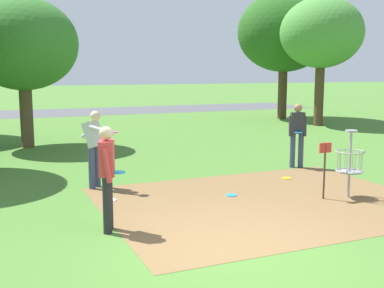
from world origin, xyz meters
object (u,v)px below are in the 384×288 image
Objects in this scene: player_waiting_left at (297,132)px; tree_mid_center at (23,44)px; frisbee_far_right at (231,195)px; tree_far_left at (284,32)px; frisbee_mid_grass at (107,175)px; disc_golf_basket at (347,161)px; player_foreground_watching at (107,173)px; player_waiting_right at (94,144)px; frisbee_by_tee at (287,178)px; tree_mid_right at (321,33)px; frisbee_scattered_a at (110,200)px.

tree_mid_center is at bearing 134.21° from player_waiting_left.
frisbee_far_right is 17.38m from tree_far_left.
frisbee_mid_grass is at bearing -139.27° from tree_far_left.
disc_golf_basket is 0.21× the size of tree_far_left.
disc_golf_basket is at bearing -45.12° from frisbee_mid_grass.
player_foreground_watching reaches higher than frisbee_far_right.
player_waiting_left reaches higher than frisbee_far_right.
player_waiting_right is 4.61m from frisbee_by_tee.
frisbee_far_right is 0.04× the size of tree_mid_center.
player_waiting_right is 7.12m from tree_mid_center.
player_waiting_left is (0.90, 2.98, 0.21)m from disc_golf_basket.
player_waiting_left is at bearing 73.15° from disc_golf_basket.
tree_mid_center is 0.84× the size of tree_mid_right.
player_waiting_left is 7.64× the size of frisbee_far_right.
tree_mid_right reaches higher than frisbee_by_tee.
frisbee_by_tee and frisbee_scattered_a have the same top height.
frisbee_mid_grass is (-4.90, 1.04, -0.96)m from player_waiting_left.
frisbee_scattered_a is (-2.40, 0.63, 0.00)m from frisbee_far_right.
player_waiting_right is 7.83× the size of frisbee_mid_grass.
disc_golf_basket is 16.93m from tree_far_left.
player_waiting_left is 10.93m from tree_mid_right.
tree_far_left reaches higher than frisbee_mid_grass.
tree_mid_right is (12.21, 9.19, 4.26)m from frisbee_scattered_a.
disc_golf_basket is 0.24× the size of tree_mid_right.
player_waiting_right is at bearing -178.64° from player_waiting_left.
tree_mid_center is at bearing 96.78° from frisbee_scattered_a.
frisbee_mid_grass is 0.04× the size of tree_mid_right.
player_waiting_left is 3.69m from frisbee_far_right.
tree_mid_right reaches higher than player_foreground_watching.
disc_golf_basket is 5.72× the size of frisbee_by_tee.
player_waiting_left reaches higher than frisbee_scattered_a.
disc_golf_basket is 0.81× the size of player_waiting_left.
frisbee_by_tee is 0.99× the size of frisbee_scattered_a.
tree_mid_center is (-0.93, 7.80, 3.41)m from frisbee_scattered_a.
frisbee_mid_grass is 16.55m from tree_far_left.
disc_golf_basket is 0.81× the size of player_foreground_watching.
frisbee_far_right is at bearing -68.45° from tree_mid_center.
tree_far_left is (0.34, 3.54, 0.30)m from tree_mid_right.
tree_far_left reaches higher than tree_mid_center.
frisbee_far_right is (-1.97, -0.89, 0.00)m from frisbee_by_tee.
tree_mid_right is at bearing 36.96° from frisbee_scattered_a.
tree_far_left reaches higher than player_waiting_left.
frisbee_by_tee and frisbee_far_right have the same top height.
frisbee_far_right is (-2.09, 1.04, -0.74)m from disc_golf_basket.
player_waiting_right is 0.29× the size of tree_mid_right.
player_foreground_watching is 7.83× the size of frisbee_mid_grass.
frisbee_far_right is (2.44, -1.81, -0.98)m from player_waiting_right.
disc_golf_basket is 0.28× the size of tree_mid_center.
player_foreground_watching is 4.37m from frisbee_mid_grass.
disc_golf_basket is at bearing 1.66° from player_foreground_watching.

